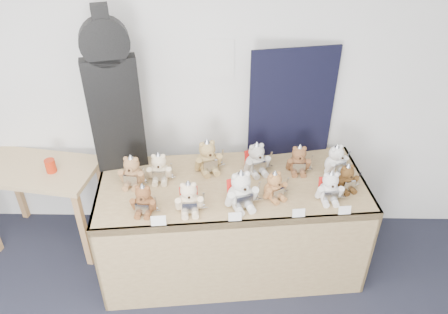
{
  "coord_description": "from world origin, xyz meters",
  "views": [
    {
      "loc": [
        0.79,
        -0.6,
        2.81
      ],
      "look_at": [
        0.74,
        1.85,
        1.13
      ],
      "focal_mm": 35.0,
      "sensor_mm": 36.0,
      "label": 1
    }
  ],
  "objects_px": {
    "side_table": "(40,180)",
    "teddy_front_centre": "(241,191)",
    "teddy_front_right": "(275,186)",
    "teddy_front_end": "(347,179)",
    "display_table": "(233,209)",
    "teddy_front_left": "(189,198)",
    "teddy_front_far_left": "(144,200)",
    "red_cup": "(51,166)",
    "teddy_back_end": "(336,160)",
    "guitar_case": "(113,95)",
    "teddy_back_left": "(159,168)",
    "teddy_back_centre_left": "(208,157)",
    "teddy_front_far_right": "(330,188)",
    "teddy_back_centre_right": "(256,159)",
    "teddy_back_right": "(299,160)",
    "teddy_back_far_left": "(132,172)"
  },
  "relations": [
    {
      "from": "side_table",
      "to": "teddy_front_centre",
      "type": "xyz_separation_m",
      "value": [
        1.62,
        -0.48,
        0.3
      ]
    },
    {
      "from": "teddy_front_right",
      "to": "teddy_front_end",
      "type": "relative_size",
      "value": 1.04
    },
    {
      "from": "display_table",
      "to": "teddy_front_left",
      "type": "distance_m",
      "value": 0.46
    },
    {
      "from": "teddy_front_centre",
      "to": "teddy_front_far_left",
      "type": "bearing_deg",
      "value": 166.91
    },
    {
      "from": "red_cup",
      "to": "teddy_back_end",
      "type": "xyz_separation_m",
      "value": [
        2.2,
        -0.04,
        0.1
      ]
    },
    {
      "from": "teddy_front_far_left",
      "to": "teddy_front_end",
      "type": "height_order",
      "value": "teddy_front_far_left"
    },
    {
      "from": "side_table",
      "to": "red_cup",
      "type": "bearing_deg",
      "value": -8.66
    },
    {
      "from": "side_table",
      "to": "guitar_case",
      "type": "distance_m",
      "value": 1.06
    },
    {
      "from": "teddy_front_right",
      "to": "display_table",
      "type": "bearing_deg",
      "value": 135.81
    },
    {
      "from": "side_table",
      "to": "teddy_back_left",
      "type": "xyz_separation_m",
      "value": [
        1.03,
        -0.2,
        0.28
      ]
    },
    {
      "from": "teddy_back_left",
      "to": "teddy_back_centre_left",
      "type": "bearing_deg",
      "value": 16.66
    },
    {
      "from": "red_cup",
      "to": "teddy_front_far_left",
      "type": "distance_m",
      "value": 0.98
    },
    {
      "from": "side_table",
      "to": "teddy_back_left",
      "type": "bearing_deg",
      "value": -2.17
    },
    {
      "from": "red_cup",
      "to": "teddy_front_end",
      "type": "xyz_separation_m",
      "value": [
        2.24,
        -0.24,
        0.09
      ]
    },
    {
      "from": "red_cup",
      "to": "teddy_front_far_right",
      "type": "height_order",
      "value": "teddy_front_far_right"
    },
    {
      "from": "guitar_case",
      "to": "teddy_back_centre_left",
      "type": "distance_m",
      "value": 0.82
    },
    {
      "from": "side_table",
      "to": "teddy_back_centre_left",
      "type": "relative_size",
      "value": 3.4
    },
    {
      "from": "teddy_front_far_left",
      "to": "teddy_back_end",
      "type": "xyz_separation_m",
      "value": [
        1.37,
        0.48,
        0.01
      ]
    },
    {
      "from": "teddy_back_centre_left",
      "to": "teddy_back_centre_right",
      "type": "relative_size",
      "value": 1.05
    },
    {
      "from": "display_table",
      "to": "teddy_front_centre",
      "type": "height_order",
      "value": "teddy_front_centre"
    },
    {
      "from": "teddy_front_right",
      "to": "teddy_front_far_right",
      "type": "xyz_separation_m",
      "value": [
        0.38,
        -0.02,
        0.01
      ]
    },
    {
      "from": "teddy_back_end",
      "to": "display_table",
      "type": "bearing_deg",
      "value": 162.15
    },
    {
      "from": "teddy_front_right",
      "to": "side_table",
      "type": "bearing_deg",
      "value": 136.8
    },
    {
      "from": "teddy_back_centre_right",
      "to": "teddy_back_right",
      "type": "xyz_separation_m",
      "value": [
        0.32,
        0.01,
        -0.01
      ]
    },
    {
      "from": "guitar_case",
      "to": "teddy_front_centre",
      "type": "bearing_deg",
      "value": -43.5
    },
    {
      "from": "teddy_front_far_left",
      "to": "display_table",
      "type": "bearing_deg",
      "value": 25.05
    },
    {
      "from": "teddy_front_left",
      "to": "teddy_back_end",
      "type": "distance_m",
      "value": 1.17
    },
    {
      "from": "teddy_back_centre_left",
      "to": "teddy_back_far_left",
      "type": "xyz_separation_m",
      "value": [
        -0.54,
        -0.18,
        -0.01
      ]
    },
    {
      "from": "side_table",
      "to": "teddy_front_far_left",
      "type": "bearing_deg",
      "value": -21.01
    },
    {
      "from": "teddy_back_right",
      "to": "guitar_case",
      "type": "bearing_deg",
      "value": 177.18
    },
    {
      "from": "teddy_front_far_left",
      "to": "teddy_front_left",
      "type": "height_order",
      "value": "teddy_front_left"
    },
    {
      "from": "red_cup",
      "to": "teddy_front_right",
      "type": "height_order",
      "value": "teddy_front_right"
    },
    {
      "from": "guitar_case",
      "to": "teddy_back_centre_right",
      "type": "xyz_separation_m",
      "value": [
        1.03,
        -0.07,
        -0.49
      ]
    },
    {
      "from": "teddy_front_left",
      "to": "teddy_front_right",
      "type": "xyz_separation_m",
      "value": [
        0.58,
        0.15,
        -0.01
      ]
    },
    {
      "from": "teddy_back_far_left",
      "to": "side_table",
      "type": "bearing_deg",
      "value": 168.73
    },
    {
      "from": "teddy_front_far_left",
      "to": "guitar_case",
      "type": "bearing_deg",
      "value": 119.29
    },
    {
      "from": "guitar_case",
      "to": "teddy_front_right",
      "type": "height_order",
      "value": "guitar_case"
    },
    {
      "from": "teddy_front_far_right",
      "to": "teddy_back_centre_right",
      "type": "distance_m",
      "value": 0.59
    },
    {
      "from": "guitar_case",
      "to": "teddy_back_centre_right",
      "type": "distance_m",
      "value": 1.15
    },
    {
      "from": "teddy_back_left",
      "to": "display_table",
      "type": "bearing_deg",
      "value": -16.14
    },
    {
      "from": "teddy_front_right",
      "to": "teddy_back_left",
      "type": "bearing_deg",
      "value": 135.85
    },
    {
      "from": "teddy_front_far_right",
      "to": "teddy_front_right",
      "type": "bearing_deg",
      "value": 173.66
    },
    {
      "from": "side_table",
      "to": "teddy_back_far_left",
      "type": "xyz_separation_m",
      "value": [
        0.84,
        -0.26,
        0.29
      ]
    },
    {
      "from": "teddy_front_right",
      "to": "teddy_front_end",
      "type": "distance_m",
      "value": 0.53
    },
    {
      "from": "guitar_case",
      "to": "teddy_back_centre_left",
      "type": "xyz_separation_m",
      "value": [
        0.66,
        -0.06,
        -0.49
      ]
    },
    {
      "from": "teddy_back_centre_right",
      "to": "teddy_front_far_left",
      "type": "bearing_deg",
      "value": -170.45
    },
    {
      "from": "teddy_front_end",
      "to": "teddy_back_end",
      "type": "distance_m",
      "value": 0.21
    },
    {
      "from": "display_table",
      "to": "red_cup",
      "type": "xyz_separation_m",
      "value": [
        -1.43,
        0.28,
        0.18
      ]
    },
    {
      "from": "teddy_front_end",
      "to": "teddy_back_centre_left",
      "type": "relative_size",
      "value": 0.78
    },
    {
      "from": "display_table",
      "to": "side_table",
      "type": "xyz_separation_m",
      "value": [
        -1.57,
        0.33,
        -0.0
      ]
    }
  ]
}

